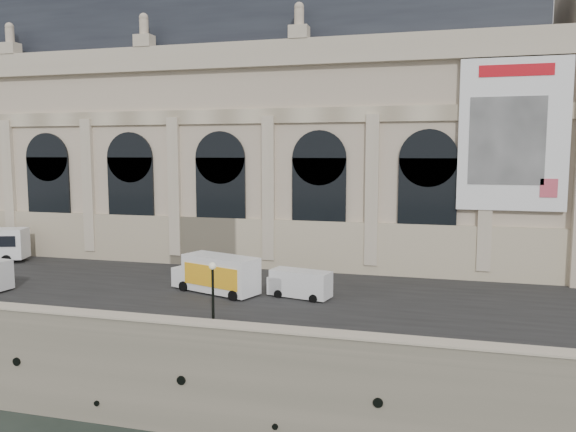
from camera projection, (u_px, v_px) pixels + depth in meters
name	position (u px, v px, depth m)	size (l,w,h in m)	color
ground	(154.00, 432.00, 35.35)	(260.00, 260.00, 0.00)	black
quay	(292.00, 272.00, 68.62)	(160.00, 70.00, 6.00)	gray
street	(231.00, 287.00, 48.11)	(160.00, 24.00, 0.06)	#2D2D2D
parapet	(155.00, 327.00, 35.18)	(160.00, 1.40, 1.21)	gray
museum	(233.00, 133.00, 64.29)	(69.00, 18.70, 29.10)	beige
van_c	(297.00, 284.00, 44.60)	(5.26, 2.90, 2.22)	silver
box_truck	(217.00, 274.00, 46.01)	(8.12, 4.91, 3.12)	white
lamp_right	(213.00, 298.00, 35.77)	(0.47, 0.47, 4.59)	black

